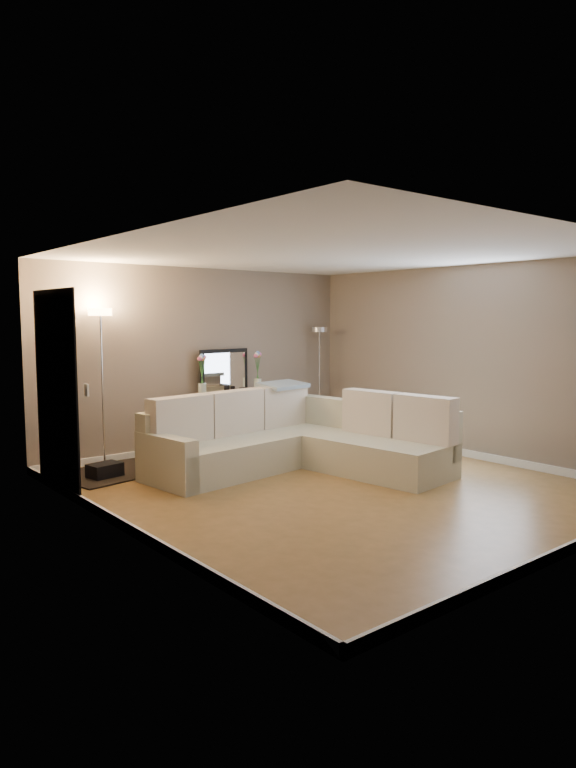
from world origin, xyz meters
TOP-DOWN VIEW (x-y plane):
  - floor at (0.00, 0.00)m, footprint 5.00×5.50m
  - ceiling at (0.00, 0.00)m, footprint 5.00×5.50m
  - wall_back at (0.00, 2.76)m, footprint 5.00×0.02m
  - wall_left at (-2.51, 0.00)m, footprint 0.02×5.50m
  - wall_right at (2.51, 0.00)m, footprint 0.02×5.50m
  - baseboard_back at (0.00, 2.73)m, footprint 5.00×0.03m
  - baseboard_front at (0.00, -2.73)m, footprint 5.00×0.03m
  - baseboard_left at (-2.48, 0.00)m, footprint 0.03×5.50m
  - baseboard_right at (2.48, 0.00)m, footprint 0.03×5.50m
  - doorway at (-2.48, 1.70)m, footprint 0.02×1.20m
  - switch_plate at (-2.48, 0.85)m, footprint 0.02×0.08m
  - sectional_sofa at (0.20, 0.93)m, footprint 3.07×2.75m
  - throw_blanket at (0.62, 1.66)m, footprint 0.76×0.52m
  - console_table at (0.24, 2.50)m, footprint 1.23×0.42m
  - leaning_mirror at (0.31, 2.65)m, footprint 0.85×0.10m
  - table_decor at (0.32, 2.46)m, footprint 0.52×0.12m
  - flower_vase_left at (-0.19, 2.46)m, footprint 0.14×0.12m
  - flower_vase_right at (0.83, 2.53)m, footprint 0.14×0.12m
  - floor_lamp_lit at (-1.60, 2.56)m, footprint 0.33×0.33m
  - floor_lamp_unlit at (2.04, 2.51)m, footprint 0.31×0.31m
  - charcoal_rug at (-1.64, 2.16)m, footprint 1.46×1.19m
  - black_bag at (-1.83, 2.00)m, footprint 0.41×0.32m

SIDE VIEW (x-z plane):
  - floor at x=0.00m, z-range -0.01..0.00m
  - charcoal_rug at x=-1.64m, z-range 0.00..0.02m
  - baseboard_back at x=0.00m, z-range 0.00..0.10m
  - baseboard_front at x=0.00m, z-range 0.00..0.10m
  - baseboard_left at x=-2.48m, z-range 0.00..0.10m
  - baseboard_right at x=2.48m, z-range 0.00..0.10m
  - black_bag at x=-1.83m, z-range -0.07..0.17m
  - sectional_sofa at x=0.20m, z-range -0.13..0.85m
  - console_table at x=0.24m, z-range 0.05..0.79m
  - table_decor at x=0.32m, z-range 0.74..0.86m
  - throw_blanket at x=0.62m, z-range 0.93..1.02m
  - flower_vase_left at x=-0.19m, z-range 0.72..1.35m
  - flower_vase_right at x=0.83m, z-range 0.72..1.35m
  - doorway at x=-2.48m, z-range 0.00..2.20m
  - leaning_mirror at x=0.31m, z-range 0.78..1.44m
  - switch_plate at x=-2.48m, z-range 1.14..1.26m
  - floor_lamp_unlit at x=2.04m, z-range 0.36..2.11m
  - wall_back at x=0.00m, z-range 0.00..2.60m
  - wall_left at x=-2.51m, z-range 0.00..2.60m
  - wall_right at x=2.51m, z-range 0.00..2.60m
  - floor_lamp_lit at x=-1.60m, z-range 0.42..2.43m
  - ceiling at x=0.00m, z-range 2.60..2.61m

